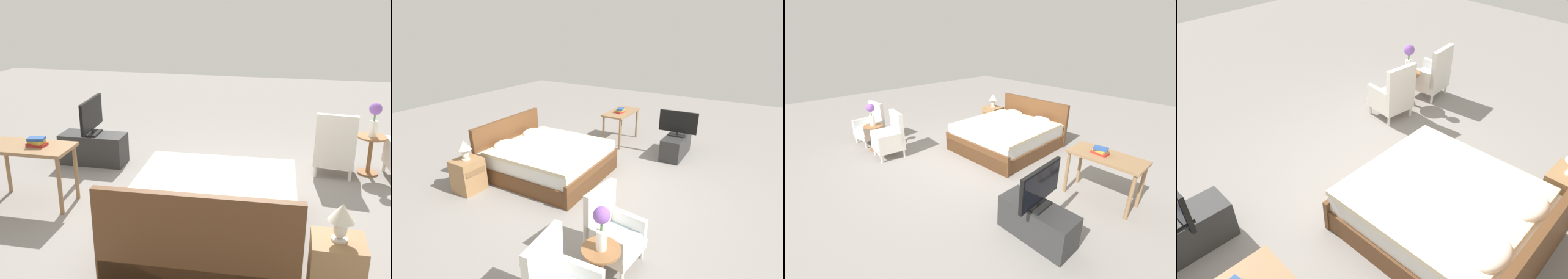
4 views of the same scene
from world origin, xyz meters
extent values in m
plane|color=gray|center=(0.00, 0.00, 0.00)|extent=(16.00, 16.00, 0.00)
cube|color=brown|center=(-0.08, 1.05, 0.14)|extent=(1.78, 2.06, 0.28)
cube|color=white|center=(-0.08, 1.05, 0.40)|extent=(1.71, 1.98, 0.24)
cube|color=beige|center=(-0.08, 0.97, 0.55)|extent=(1.76, 1.82, 0.06)
cube|color=brown|center=(-0.11, 2.02, 0.48)|extent=(1.76, 0.13, 0.96)
cube|color=brown|center=(-0.05, 0.08, 0.20)|extent=(1.76, 0.11, 0.40)
ellipsoid|color=white|center=(-0.49, 1.74, 0.59)|extent=(0.45, 0.29, 0.14)
ellipsoid|color=white|center=(0.28, 1.77, 0.59)|extent=(0.45, 0.29, 0.14)
cylinder|color=white|center=(-2.66, -1.31, 0.08)|extent=(0.04, 0.04, 0.16)
cylinder|color=white|center=(-2.20, -1.26, 0.08)|extent=(0.04, 0.04, 0.16)
cylinder|color=white|center=(-2.70, -0.85, 0.08)|extent=(0.04, 0.04, 0.16)
cylinder|color=white|center=(-2.24, -0.81, 0.08)|extent=(0.04, 0.04, 0.16)
cube|color=white|center=(-2.45, -1.06, 0.22)|extent=(0.59, 0.59, 0.12)
cube|color=#A3B7CC|center=(-2.45, -1.06, 0.33)|extent=(0.54, 0.54, 0.10)
cube|color=white|center=(-2.47, -0.83, 0.60)|extent=(0.55, 0.13, 0.64)
cube|color=white|center=(-2.68, -1.08, 0.41)|extent=(0.12, 0.52, 0.26)
cube|color=white|center=(-2.22, -1.03, 0.41)|extent=(0.12, 0.52, 0.26)
cylinder|color=white|center=(-1.72, -1.26, 0.08)|extent=(0.04, 0.04, 0.16)
cylinder|color=white|center=(-1.27, -1.31, 0.08)|extent=(0.04, 0.04, 0.16)
cylinder|color=white|center=(-1.68, -0.81, 0.08)|extent=(0.04, 0.04, 0.16)
cylinder|color=white|center=(-1.22, -0.85, 0.08)|extent=(0.04, 0.04, 0.16)
cube|color=white|center=(-1.47, -1.06, 0.22)|extent=(0.59, 0.59, 0.12)
cube|color=#A3B7CC|center=(-1.47, -1.06, 0.33)|extent=(0.54, 0.54, 0.10)
cube|color=white|center=(-1.45, -0.83, 0.60)|extent=(0.55, 0.13, 0.64)
cube|color=white|center=(-1.71, -1.03, 0.41)|extent=(0.12, 0.52, 0.26)
cube|color=white|center=(-1.24, -1.08, 0.41)|extent=(0.12, 0.52, 0.26)
cylinder|color=#936038|center=(-1.96, -1.13, 0.01)|extent=(0.28, 0.28, 0.03)
cylinder|color=#936038|center=(-1.96, -1.13, 0.28)|extent=(0.06, 0.06, 0.51)
cylinder|color=#936038|center=(-1.96, -1.13, 0.55)|extent=(0.40, 0.40, 0.02)
cylinder|color=silver|center=(-1.96, -1.13, 0.67)|extent=(0.11, 0.11, 0.22)
cylinder|color=#477538|center=(-1.96, -1.13, 0.83)|extent=(0.02, 0.02, 0.10)
sphere|color=#8956B7|center=(-1.96, -1.13, 0.96)|extent=(0.17, 0.17, 0.17)
cube|color=#997047|center=(-1.27, 1.81, 0.28)|extent=(0.44, 0.40, 0.57)
cube|color=brown|center=(-1.27, 1.60, 0.40)|extent=(0.37, 0.01, 0.09)
cube|color=#2D2D2D|center=(2.02, -0.73, 0.23)|extent=(0.96, 0.40, 0.46)
cube|color=black|center=(2.02, -0.73, 0.47)|extent=(0.22, 0.33, 0.03)
camera|label=1|loc=(-0.79, 5.26, 2.55)|focal=42.00mm
camera|label=2|loc=(-4.11, -2.30, 2.64)|focal=28.00mm
camera|label=3|loc=(3.46, -3.01, 2.41)|focal=24.00mm
camera|label=4|loc=(2.50, 2.50, 3.31)|focal=35.00mm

